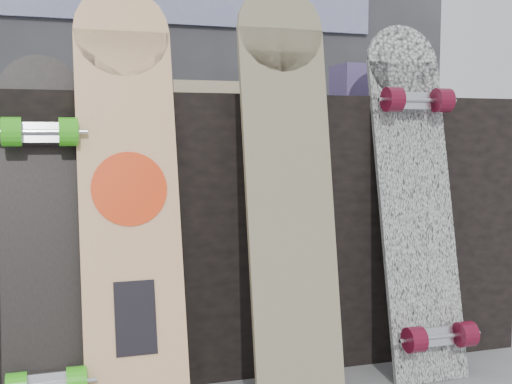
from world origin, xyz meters
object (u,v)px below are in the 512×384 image
object	(u,v)px
longboard_geisha	(129,183)
longboard_celtic	(289,178)
vendor_table	(249,223)
skateboard_dark	(43,232)
longboard_cascadia	(417,193)

from	to	relation	value
longboard_geisha	longboard_celtic	xyz separation A→B (m)	(0.40, -0.06, 0.01)
vendor_table	skateboard_dark	world-z (taller)	skateboard_dark
longboard_cascadia	skateboard_dark	bearing A→B (deg)	179.81
longboard_geisha	longboard_cascadia	distance (m)	0.82
longboard_geisha	skateboard_dark	size ratio (longest dim) A/B	1.21
vendor_table	longboard_celtic	world-z (taller)	longboard_celtic
longboard_geisha	longboard_cascadia	xyz separation A→B (m)	(0.82, -0.01, -0.05)
longboard_geisha	longboard_cascadia	size ratio (longest dim) A/B	1.06
longboard_geisha	skateboard_dark	xyz separation A→B (m)	(-0.21, -0.01, -0.11)
longboard_celtic	longboard_cascadia	xyz separation A→B (m)	(0.41, 0.05, -0.05)
longboard_celtic	skateboard_dark	world-z (taller)	longboard_celtic
vendor_table	longboard_geisha	world-z (taller)	longboard_geisha
longboard_celtic	longboard_cascadia	world-z (taller)	longboard_celtic
longboard_geisha	longboard_cascadia	world-z (taller)	longboard_geisha
vendor_table	longboard_geisha	xyz separation A→B (m)	(-0.43, -0.37, 0.17)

